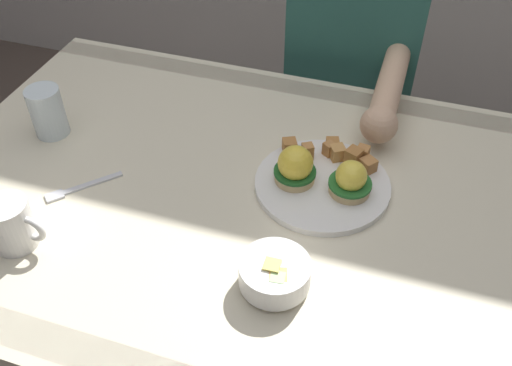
{
  "coord_description": "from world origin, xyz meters",
  "views": [
    {
      "loc": [
        0.32,
        -0.75,
        1.52
      ],
      "look_at": [
        0.08,
        0.0,
        0.78
      ],
      "focal_mm": 39.68,
      "sensor_mm": 36.0,
      "label": 1
    }
  ],
  "objects_px": {
    "fork": "(79,188)",
    "water_glass_near": "(48,114)",
    "dining_table": "(221,226)",
    "coffee_mug": "(11,223)",
    "eggs_benedict_plate": "(322,177)",
    "fruit_bowl": "(275,275)",
    "diner_person": "(350,83)"
  },
  "relations": [
    {
      "from": "dining_table",
      "to": "diner_person",
      "type": "xyz_separation_m",
      "value": [
        0.16,
        0.6,
        0.02
      ]
    },
    {
      "from": "eggs_benedict_plate",
      "to": "fork",
      "type": "height_order",
      "value": "eggs_benedict_plate"
    },
    {
      "from": "diner_person",
      "to": "eggs_benedict_plate",
      "type": "bearing_deg",
      "value": -86.27
    },
    {
      "from": "fruit_bowl",
      "to": "coffee_mug",
      "type": "relative_size",
      "value": 1.08
    },
    {
      "from": "water_glass_near",
      "to": "coffee_mug",
      "type": "bearing_deg",
      "value": -67.85
    },
    {
      "from": "fork",
      "to": "water_glass_near",
      "type": "height_order",
      "value": "water_glass_near"
    },
    {
      "from": "eggs_benedict_plate",
      "to": "fruit_bowl",
      "type": "relative_size",
      "value": 2.25
    },
    {
      "from": "fork",
      "to": "coffee_mug",
      "type": "bearing_deg",
      "value": -100.4
    },
    {
      "from": "eggs_benedict_plate",
      "to": "water_glass_near",
      "type": "xyz_separation_m",
      "value": [
        -0.61,
        -0.01,
        0.02
      ]
    },
    {
      "from": "water_glass_near",
      "to": "diner_person",
      "type": "bearing_deg",
      "value": 43.39
    },
    {
      "from": "dining_table",
      "to": "diner_person",
      "type": "bearing_deg",
      "value": 75.4
    },
    {
      "from": "dining_table",
      "to": "coffee_mug",
      "type": "distance_m",
      "value": 0.41
    },
    {
      "from": "coffee_mug",
      "to": "fork",
      "type": "height_order",
      "value": "coffee_mug"
    },
    {
      "from": "coffee_mug",
      "to": "fork",
      "type": "relative_size",
      "value": 0.89
    },
    {
      "from": "eggs_benedict_plate",
      "to": "fork",
      "type": "xyz_separation_m",
      "value": [
        -0.46,
        -0.16,
        -0.02
      ]
    },
    {
      "from": "eggs_benedict_plate",
      "to": "coffee_mug",
      "type": "height_order",
      "value": "coffee_mug"
    },
    {
      "from": "coffee_mug",
      "to": "fork",
      "type": "xyz_separation_m",
      "value": [
        0.03,
        0.16,
        -0.05
      ]
    },
    {
      "from": "fork",
      "to": "eggs_benedict_plate",
      "type": "bearing_deg",
      "value": 18.95
    },
    {
      "from": "coffee_mug",
      "to": "dining_table",
      "type": "bearing_deg",
      "value": 39.38
    },
    {
      "from": "coffee_mug",
      "to": "diner_person",
      "type": "relative_size",
      "value": 0.1
    },
    {
      "from": "dining_table",
      "to": "eggs_benedict_plate",
      "type": "distance_m",
      "value": 0.24
    },
    {
      "from": "diner_person",
      "to": "fork",
      "type": "bearing_deg",
      "value": -121.64
    },
    {
      "from": "coffee_mug",
      "to": "eggs_benedict_plate",
      "type": "bearing_deg",
      "value": 32.92
    },
    {
      "from": "coffee_mug",
      "to": "fork",
      "type": "bearing_deg",
      "value": 79.6
    },
    {
      "from": "dining_table",
      "to": "fork",
      "type": "height_order",
      "value": "fork"
    },
    {
      "from": "fork",
      "to": "water_glass_near",
      "type": "xyz_separation_m",
      "value": [
        -0.15,
        0.14,
        0.05
      ]
    },
    {
      "from": "fruit_bowl",
      "to": "fork",
      "type": "bearing_deg",
      "value": 166.29
    },
    {
      "from": "coffee_mug",
      "to": "water_glass_near",
      "type": "relative_size",
      "value": 1.0
    },
    {
      "from": "coffee_mug",
      "to": "water_glass_near",
      "type": "distance_m",
      "value": 0.32
    },
    {
      "from": "coffee_mug",
      "to": "water_glass_near",
      "type": "bearing_deg",
      "value": 112.15
    },
    {
      "from": "dining_table",
      "to": "fruit_bowl",
      "type": "relative_size",
      "value": 10.0
    },
    {
      "from": "diner_person",
      "to": "dining_table",
      "type": "bearing_deg",
      "value": -104.6
    }
  ]
}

